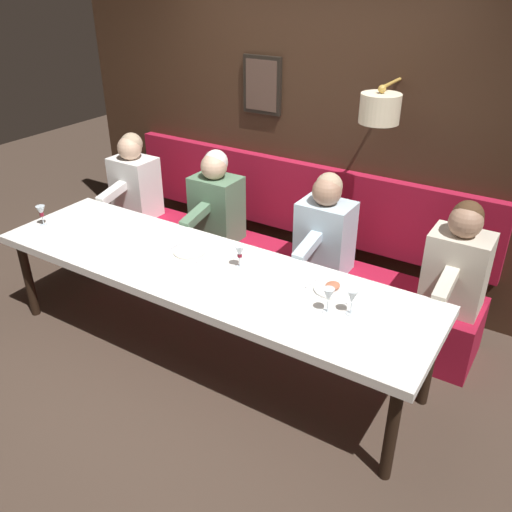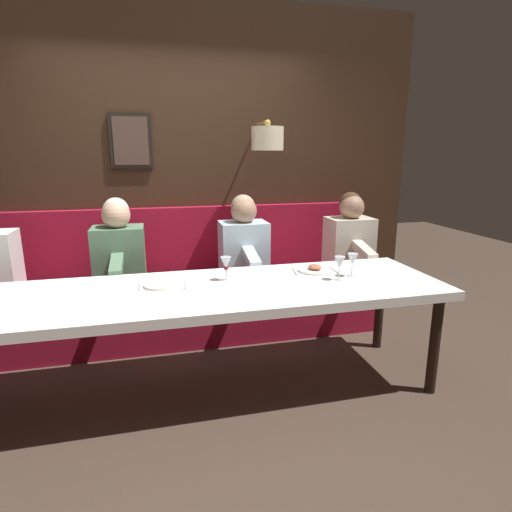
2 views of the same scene
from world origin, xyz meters
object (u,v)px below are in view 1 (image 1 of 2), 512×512
Objects in this scene: diner_nearest at (458,261)px; wine_glass_3 at (240,252)px; dining_table at (203,274)px; wine_glass_0 at (41,212)px; diner_near at (325,227)px; wine_glass_1 at (328,295)px; diner_middle at (216,199)px; wine_glass_2 at (352,297)px; diner_far at (134,179)px.

wine_glass_3 is (-0.74, 1.27, 0.04)m from diner_nearest.
wine_glass_0 is (-0.14, 1.48, 0.17)m from dining_table.
diner_near is 1.03m from wine_glass_1.
diner_near is 4.82× the size of wine_glass_3.
diner_near reaches higher than wine_glass_1.
diner_middle reaches higher than wine_glass_3.
wine_glass_1 is (-0.92, -1.48, 0.04)m from diner_middle.
wine_glass_1 is at bearing -153.29° from diner_near.
dining_table is 1.10m from wine_glass_2.
wine_glass_1 is (-0.92, -2.42, 0.04)m from diner_far.
wine_glass_3 is at bearing 82.51° from wine_glass_2.
diner_far is 2.69m from wine_glass_2.
wine_glass_1 is at bearing -110.72° from diner_far.
diner_near is (0.00, 0.99, 0.00)m from diner_nearest.
diner_nearest is 1.00× the size of diner_far.
diner_nearest is 2.95m from diner_far.
diner_near reaches higher than wine_glass_0.
wine_glass_2 is (-0.86, -0.59, 0.04)m from diner_near.
wine_glass_2 is at bearing -88.76° from dining_table.
dining_table is at bearing -149.25° from diner_middle.
diner_nearest and diner_near have the same top height.
wine_glass_3 is at bearing -57.42° from dining_table.
wine_glass_2 is (-0.86, -1.61, 0.04)m from diner_middle.
diner_nearest is at bearing -90.00° from diner_far.
diner_middle is 1.75m from wine_glass_1.
wine_glass_3 is (-0.74, 0.28, 0.04)m from diner_near.
dining_table is 4.10× the size of diner_near.
wine_glass_0 is (-1.02, 0.02, 0.04)m from diner_far.
diner_middle is (0.88, 0.52, 0.13)m from dining_table.
dining_table is 1.73m from diner_nearest.
wine_glass_0 and wine_glass_2 have the same top height.
diner_far is (0.88, 1.47, 0.13)m from dining_table.
wine_glass_0 is 1.72m from wine_glass_3.
diner_nearest is at bearing -25.05° from wine_glass_2.
wine_glass_2 is (0.16, -2.56, 0.00)m from wine_glass_0.
diner_middle is at bearing 58.28° from wine_glass_1.
diner_far is at bearing 69.28° from wine_glass_1.
diner_nearest is at bearing -90.00° from diner_near.
wine_glass_2 is at bearing -108.61° from diner_far.
diner_nearest is 4.82× the size of wine_glass_3.
wine_glass_2 is at bearing -86.43° from wine_glass_0.
diner_near is 1.96m from diner_far.
diner_far is 1.84m from wine_glass_3.
diner_far is 4.82× the size of wine_glass_2.
diner_near is at bearing 26.71° from wine_glass_1.
wine_glass_1 is (-0.04, -0.96, 0.17)m from dining_table.
diner_near is at bearing 90.00° from diner_nearest.
wine_glass_2 is 0.88m from wine_glass_3.
diner_near is 4.82× the size of wine_glass_2.
wine_glass_0 is 1.00× the size of wine_glass_1.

